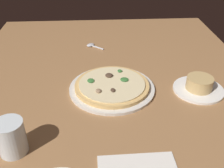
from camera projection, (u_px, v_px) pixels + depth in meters
dining_table at (112, 98)px, 92.10cm from camera, size 150.00×110.00×4.00cm
pizza_main at (112, 87)px, 92.43cm from camera, size 29.40×29.40×3.36cm
ramekin_on_saucer at (199, 85)px, 91.73cm from camera, size 17.22×17.22×5.08cm
water_glass at (12, 139)px, 66.81cm from camera, size 7.25×7.25×9.34cm
spoon at (92, 46)px, 123.03cm from camera, size 7.60×8.42×1.00cm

